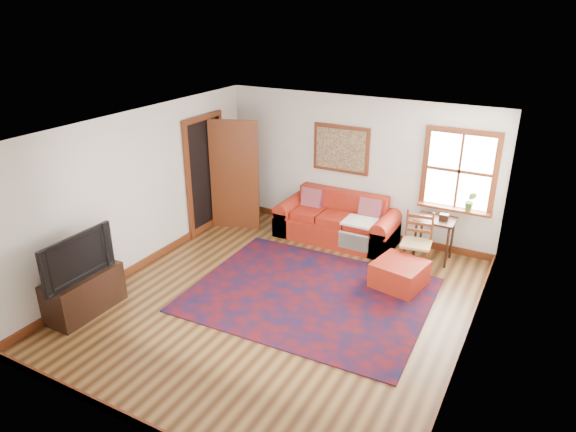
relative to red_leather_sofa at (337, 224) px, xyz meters
The scene contains 13 objects.
ground 2.36m from the red_leather_sofa, 86.12° to the right, with size 5.50×5.50×0.00m, color #432712.
room_envelope 2.70m from the red_leather_sofa, 86.09° to the right, with size 5.04×5.54×2.52m.
window 2.23m from the red_leather_sofa, 10.77° to the left, with size 1.18×0.20×1.38m.
doorway 2.26m from the red_leather_sofa, 164.89° to the right, with size 0.89×1.08×2.14m.
framed_artwork 1.34m from the red_leather_sofa, 110.51° to the left, with size 1.05×0.07×0.85m.
persian_rug 2.05m from the red_leather_sofa, 77.76° to the right, with size 3.33×2.66×0.02m, color #510B0E.
red_leather_sofa is the anchor object (origin of this frame).
red_ottoman 1.87m from the red_leather_sofa, 36.73° to the right, with size 0.69×0.69×0.40m, color #A62615.
side_table 1.75m from the red_leather_sofa, ahead, with size 0.61×0.46×0.74m.
ladder_back_chair 1.65m from the red_leather_sofa, 17.49° to the right, with size 0.50×0.48×0.96m.
media_cabinet 4.36m from the red_leather_sofa, 118.63° to the right, with size 0.47×1.05×0.58m, color black.
television 4.48m from the red_leather_sofa, 117.79° to the right, with size 1.11×0.15×0.64m, color black.
candle_hurricane 3.96m from the red_leather_sofa, 121.15° to the right, with size 0.12×0.12×0.18m.
Camera 1 is at (3.07, -5.48, 3.96)m, focal length 32.00 mm.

